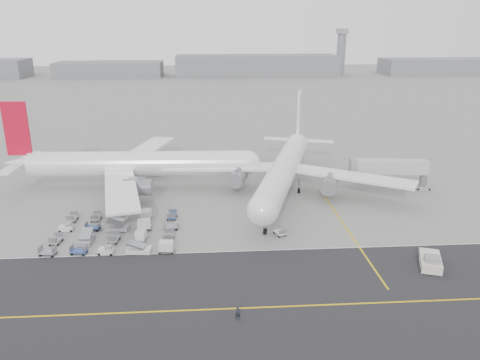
{
  "coord_description": "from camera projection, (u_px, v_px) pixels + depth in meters",
  "views": [
    {
      "loc": [
        5.93,
        -69.25,
        34.56
      ],
      "look_at": [
        11.49,
        12.0,
        7.24
      ],
      "focal_mm": 35.0,
      "sensor_mm": 36.0,
      "label": 1
    }
  ],
  "objects": [
    {
      "name": "ground",
      "position": [
        175.0,
        247.0,
        76.11
      ],
      "size": [
        700.0,
        700.0,
        0.0
      ],
      "primitive_type": "plane",
      "color": "gray",
      "rests_on": "ground"
    },
    {
      "name": "taxiway",
      "position": [
        205.0,
        310.0,
        59.42
      ],
      "size": [
        220.0,
        59.0,
        0.03
      ],
      "color": "#28282A",
      "rests_on": "ground"
    },
    {
      "name": "horizon_buildings",
      "position": [
        242.0,
        76.0,
        323.97
      ],
      "size": [
        520.0,
        28.0,
        28.0
      ],
      "primitive_type": null,
      "color": "slate",
      "rests_on": "ground"
    },
    {
      "name": "control_tower",
      "position": [
        341.0,
        51.0,
        328.06
      ],
      "size": [
        7.0,
        7.0,
        31.25
      ],
      "color": "slate",
      "rests_on": "ground"
    },
    {
      "name": "airliner_a",
      "position": [
        133.0,
        164.0,
        101.82
      ],
      "size": [
        55.79,
        55.11,
        19.23
      ],
      "rotation": [
        0.0,
        0.0,
        1.53
      ],
      "color": "white",
      "rests_on": "ground"
    },
    {
      "name": "airliner_b",
      "position": [
        285.0,
        168.0,
        99.03
      ],
      "size": [
        51.78,
        52.82,
        18.82
      ],
      "rotation": [
        0.0,
        0.0,
        -0.31
      ],
      "color": "white",
      "rests_on": "ground"
    },
    {
      "name": "pushback_tug",
      "position": [
        431.0,
        261.0,
        69.68
      ],
      "size": [
        4.73,
        7.9,
        2.25
      ],
      "rotation": [
        0.0,
        0.0,
        -0.35
      ],
      "color": "beige",
      "rests_on": "ground"
    },
    {
      "name": "jet_bridge",
      "position": [
        390.0,
        168.0,
        101.84
      ],
      "size": [
        17.72,
        5.31,
        6.61
      ],
      "rotation": [
        0.0,
        0.0,
        -0.13
      ],
      "color": "gray",
      "rests_on": "ground"
    },
    {
      "name": "gse_cluster",
      "position": [
        116.0,
        235.0,
        80.28
      ],
      "size": [
        27.42,
        22.42,
        1.92
      ],
      "primitive_type": null,
      "rotation": [
        0.0,
        0.0,
        -0.07
      ],
      "color": "gray",
      "rests_on": "ground"
    },
    {
      "name": "stray_dolly",
      "position": [
        280.0,
        235.0,
        80.45
      ],
      "size": [
        2.17,
        2.7,
        1.44
      ],
      "primitive_type": null,
      "rotation": [
        0.0,
        0.0,
        0.35
      ],
      "color": "silver",
      "rests_on": "ground"
    },
    {
      "name": "ground_crew_a",
      "position": [
        238.0,
        313.0,
        57.17
      ],
      "size": [
        0.75,
        0.57,
        1.86
      ],
      "primitive_type": "imported",
      "rotation": [
        0.0,
        0.0,
        0.21
      ],
      "color": "black",
      "rests_on": "ground"
    }
  ]
}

